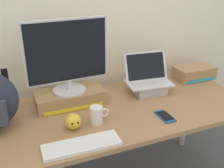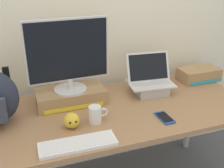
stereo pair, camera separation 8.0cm
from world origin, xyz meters
name	(u,v)px [view 2 (the right image)]	position (x,y,z in m)	size (l,w,h in m)	color
back_wall	(89,11)	(0.00, 0.49, 1.30)	(7.00, 0.10, 2.60)	silver
desk	(112,118)	(0.00, 0.00, 0.68)	(1.87, 0.79, 0.74)	#99704C
toner_box_yellow	(71,97)	(-0.23, 0.18, 0.79)	(0.46, 0.22, 0.10)	#9E7A51
desktop_monitor	(68,56)	(-0.23, 0.17, 1.08)	(0.53, 0.22, 0.48)	silver
open_laptop	(150,85)	(0.35, 0.15, 0.80)	(0.34, 0.25, 0.28)	#ADADB2
external_keyboard	(78,144)	(-0.30, -0.31, 0.75)	(0.41, 0.14, 0.02)	white
coffee_mug	(96,114)	(-0.14, -0.12, 0.79)	(0.12, 0.08, 0.10)	silver
cell_phone	(165,118)	(0.27, -0.22, 0.75)	(0.07, 0.15, 0.01)	#19479E
plush_toy	(72,121)	(-0.29, -0.13, 0.79)	(0.09, 0.09, 0.09)	gold
toner_box_cyan	(199,74)	(0.82, 0.23, 0.79)	(0.32, 0.18, 0.10)	#9E7A51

